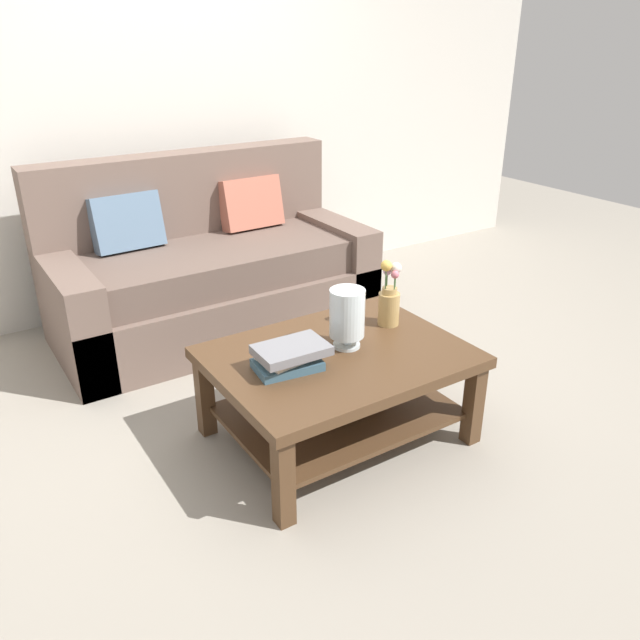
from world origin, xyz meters
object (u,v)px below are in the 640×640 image
object	(u,v)px
glass_hurricane_vase	(347,315)
flower_pitcher	(389,300)
book_stack_main	(289,356)
couch	(209,273)
coffee_table	(338,376)

from	to	relation	value
glass_hurricane_vase	flower_pitcher	world-z (taller)	flower_pitcher
book_stack_main	flower_pitcher	bearing A→B (deg)	10.66
couch	glass_hurricane_vase	xyz separation A→B (m)	(0.05, -1.41, 0.24)
coffee_table	glass_hurricane_vase	world-z (taller)	glass_hurricane_vase
glass_hurricane_vase	flower_pitcher	bearing A→B (deg)	15.54
book_stack_main	coffee_table	bearing A→B (deg)	0.95
book_stack_main	glass_hurricane_vase	world-z (taller)	glass_hurricane_vase
couch	flower_pitcher	bearing A→B (deg)	-75.10
couch	flower_pitcher	xyz separation A→B (m)	(0.35, -1.33, 0.21)
coffee_table	flower_pitcher	xyz separation A→B (m)	(0.37, 0.11, 0.25)
couch	book_stack_main	bearing A→B (deg)	-100.52
glass_hurricane_vase	flower_pitcher	size ratio (longest dim) A/B	0.83
coffee_table	book_stack_main	xyz separation A→B (m)	(-0.25, -0.00, 0.18)
coffee_table	book_stack_main	size ratio (longest dim) A/B	3.48
couch	book_stack_main	distance (m)	1.48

